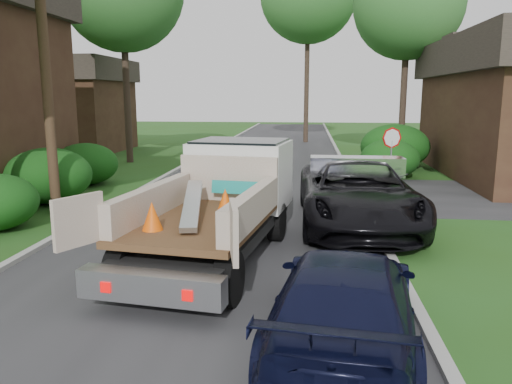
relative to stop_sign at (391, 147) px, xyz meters
The scene contains 15 objects.
ground 10.55m from the stop_sign, 120.02° to the right, with size 120.00×120.00×0.00m, color #244B15.
road 5.58m from the stop_sign, 169.11° to the left, with size 8.00×90.00×0.02m, color #28282B.
curb_left 9.51m from the stop_sign, behind, with size 0.20×90.00×0.12m, color #9E9E99.
curb_right 2.27m from the stop_sign, 137.73° to the left, with size 0.20×90.00×0.12m, color #9E9E99.
stop_sign is the anchor object (origin of this frame).
utility_pole 11.91m from the stop_sign, 159.38° to the right, with size 2.42×1.25×10.00m.
house_left_far 22.81m from the stop_sign, 145.19° to the left, with size 7.56×7.56×6.00m.
hedge_left_b 11.99m from the stop_sign, 167.94° to the right, with size 2.86×2.86×1.87m, color #10420F.
hedge_left_c 12.08m from the stop_sign, behind, with size 2.60×2.60×1.70m, color #10420F.
hedge_right_a 4.15m from the stop_sign, 81.47° to the left, with size 2.60×2.60×1.70m, color #10420F.
hedge_right_b 7.15m from the stop_sign, 79.48° to the left, with size 3.38×3.38×2.21m, color #10420F.
tree_right_far 13.08m from the stop_sign, 78.19° to the left, with size 6.00×6.00×11.50m.
flatbed_truck 8.52m from the stop_sign, 124.83° to the right, with size 3.60×6.86×2.49m.
black_pickup 4.85m from the stop_sign, 109.57° to the right, with size 3.06×6.63×1.84m, color black.
navy_suv 11.80m from the stop_sign, 101.88° to the right, with size 1.99×4.89×1.42m, color black.
Camera 1 is at (2.22, -9.31, 3.58)m, focal length 35.00 mm.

